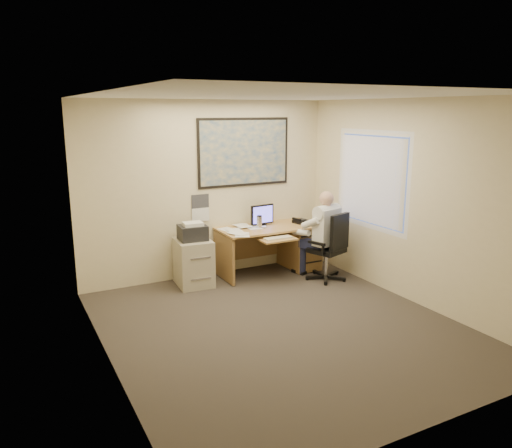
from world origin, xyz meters
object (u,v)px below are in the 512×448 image
desk (286,243)px  office_chair (327,261)px  person (326,236)px  filing_cabinet (193,258)px

desk → office_chair: bearing=-70.0°
office_chair → person: person is taller
desk → office_chair: desk is taller
filing_cabinet → office_chair: 2.02m
desk → person: (0.29, -0.68, 0.24)m
filing_cabinet → office_chair: size_ratio=0.91×
office_chair → desk: bearing=91.1°
desk → person: 0.78m
person → filing_cabinet: bearing=145.4°
filing_cabinet → person: 2.02m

